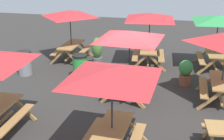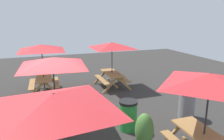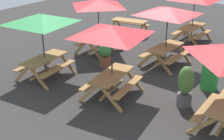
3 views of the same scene
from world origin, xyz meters
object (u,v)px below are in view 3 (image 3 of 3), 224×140
object	(u,v)px
picnic_table_3	(41,24)
picnic_table_2	(112,36)
potted_plant_1	(105,53)
trash_bin_green	(210,75)
picnic_table_1	(129,24)
picnic_table_7	(195,0)
picnic_table_4	(168,15)
potted_plant_0	(185,86)
picnic_table_6	(98,7)

from	to	relation	value
picnic_table_3	picnic_table_2	bearing A→B (deg)	-91.53
potted_plant_1	trash_bin_green	bearing A→B (deg)	-86.46
picnic_table_1	picnic_table_3	world-z (taller)	picnic_table_3
picnic_table_7	potted_plant_1	xyz separation A→B (m)	(-4.85, 1.71, -1.46)
trash_bin_green	picnic_table_7	bearing A→B (deg)	26.51
picnic_table_2	picnic_table_3	distance (m)	2.78
picnic_table_7	trash_bin_green	xyz separation A→B (m)	(-4.60, -2.30, -1.49)
picnic_table_4	potted_plant_0	size ratio (longest dim) A/B	2.20
picnic_table_3	potted_plant_0	distance (m)	5.16
picnic_table_1	picnic_table_4	world-z (taller)	picnic_table_4
picnic_table_7	picnic_table_3	bearing A→B (deg)	160.41
picnic_table_3	potted_plant_1	bearing A→B (deg)	-33.67
potted_plant_0	picnic_table_1	bearing A→B (deg)	42.83
picnic_table_1	picnic_table_3	bearing A→B (deg)	85.86
picnic_table_2	picnic_table_7	bearing A→B (deg)	-6.54
picnic_table_3	potted_plant_0	world-z (taller)	picnic_table_3
picnic_table_7	potted_plant_0	bearing A→B (deg)	-158.61
trash_bin_green	potted_plant_1	distance (m)	4.02
trash_bin_green	potted_plant_1	xyz separation A→B (m)	(-0.25, 4.01, 0.03)
potted_plant_1	picnic_table_3	bearing A→B (deg)	150.04
picnic_table_4	picnic_table_6	xyz separation A→B (m)	(-0.22, 3.04, 0.00)
picnic_table_3	picnic_table_6	size ratio (longest dim) A/B	1.21
picnic_table_1	trash_bin_green	distance (m)	6.68
picnic_table_1	potted_plant_1	world-z (taller)	potted_plant_1
picnic_table_2	picnic_table_1	bearing A→B (deg)	20.14
picnic_table_3	picnic_table_4	bearing A→B (deg)	-45.35
picnic_table_1	trash_bin_green	xyz separation A→B (m)	(-3.96, -5.38, -0.07)
picnic_table_2	picnic_table_4	bearing A→B (deg)	-10.62
picnic_table_2	potted_plant_0	world-z (taller)	picnic_table_2
picnic_table_3	picnic_table_6	bearing A→B (deg)	-4.46
picnic_table_3	potted_plant_1	xyz separation A→B (m)	(2.06, -1.19, -1.46)
picnic_table_4	picnic_table_2	bearing A→B (deg)	-179.75
trash_bin_green	potted_plant_1	size ratio (longest dim) A/B	1.01
picnic_table_3	picnic_table_6	xyz separation A→B (m)	(3.24, -0.04, 0.00)
picnic_table_6	potted_plant_1	size ratio (longest dim) A/B	2.40
picnic_table_7	potted_plant_1	world-z (taller)	picnic_table_7
picnic_table_3	picnic_table_7	bearing A→B (deg)	-26.47
trash_bin_green	picnic_table_1	bearing A→B (deg)	53.65
picnic_table_1	picnic_table_4	size ratio (longest dim) A/B	0.68
picnic_table_3	trash_bin_green	xyz separation A→B (m)	(2.31, -5.20, -1.49)
picnic_table_6	trash_bin_green	xyz separation A→B (m)	(-0.93, -5.15, -1.49)
picnic_table_4	potted_plant_0	bearing A→B (deg)	-140.32
picnic_table_4	picnic_table_7	size ratio (longest dim) A/B	1.00
picnic_table_2	picnic_table_6	world-z (taller)	same
picnic_table_1	picnic_table_3	distance (m)	6.43
picnic_table_6	potted_plant_0	distance (m)	5.64
picnic_table_3	picnic_table_4	size ratio (longest dim) A/B	1.00
picnic_table_3	potted_plant_1	world-z (taller)	picnic_table_3
picnic_table_1	trash_bin_green	world-z (taller)	trash_bin_green
picnic_table_7	potted_plant_0	xyz separation A→B (m)	(-6.15, -2.03, -1.33)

